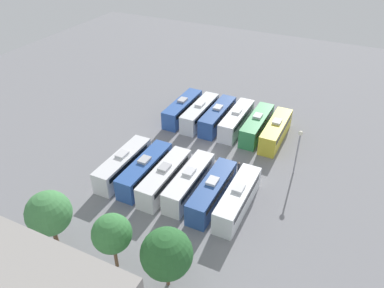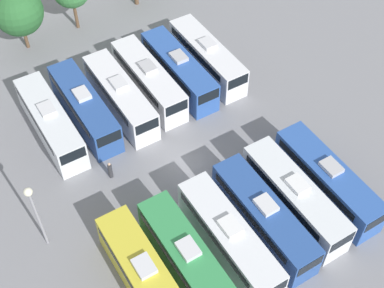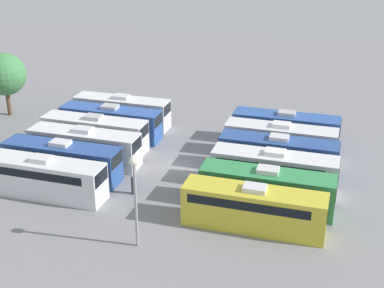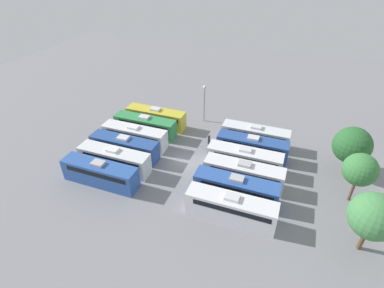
{
  "view_description": "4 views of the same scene",
  "coord_description": "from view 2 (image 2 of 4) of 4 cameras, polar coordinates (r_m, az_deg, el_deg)",
  "views": [
    {
      "loc": [
        -17.53,
        40.31,
        31.06
      ],
      "look_at": [
        1.62,
        0.97,
        1.94
      ],
      "focal_mm": 35.0,
      "sensor_mm": 36.0,
      "label": 1
    },
    {
      "loc": [
        -13.99,
        -24.08,
        34.4
      ],
      "look_at": [
        0.48,
        -0.52,
        2.56
      ],
      "focal_mm": 50.0,
      "sensor_mm": 36.0,
      "label": 2
    },
    {
      "loc": [
        -40.49,
        -13.63,
        20.68
      ],
      "look_at": [
        1.61,
        -0.82,
        1.64
      ],
      "focal_mm": 50.0,
      "sensor_mm": 36.0,
      "label": 3
    },
    {
      "loc": [
        31.53,
        13.05,
        25.88
      ],
      "look_at": [
        -1.0,
        0.82,
        2.67
      ],
      "focal_mm": 28.0,
      "sensor_mm": 36.0,
      "label": 4
    }
  ],
  "objects": [
    {
      "name": "bus_5",
      "position": [
        42.41,
        14.22,
        -3.65
      ],
      "size": [
        2.46,
        10.12,
        3.36
      ],
      "color": "#2D56A8",
      "rests_on": "ground_plane"
    },
    {
      "name": "bus_6",
      "position": [
        46.6,
        -14.87,
        2.31
      ],
      "size": [
        2.46,
        10.12,
        3.36
      ],
      "color": "silver",
      "rests_on": "ground_plane"
    },
    {
      "name": "ground_plane",
      "position": [
        44.26,
        -0.89,
        -1.99
      ],
      "size": [
        119.0,
        119.0,
        0.0
      ],
      "primitive_type": "plane",
      "color": "gray"
    },
    {
      "name": "bus_8",
      "position": [
        47.69,
        -7.67,
        5.12
      ],
      "size": [
        2.46,
        10.12,
        3.36
      ],
      "color": "silver",
      "rests_on": "ground_plane"
    },
    {
      "name": "bus_7",
      "position": [
        47.22,
        -11.4,
        3.93
      ],
      "size": [
        2.46,
        10.12,
        3.36
      ],
      "color": "#284C93",
      "rests_on": "ground_plane"
    },
    {
      "name": "light_pole",
      "position": [
        37.58,
        -16.51,
        -6.47
      ],
      "size": [
        0.6,
        0.6,
        6.62
      ],
      "color": "gray",
      "rests_on": "ground_plane"
    },
    {
      "name": "bus_1",
      "position": [
        37.35,
        -0.42,
        -12.24
      ],
      "size": [
        2.46,
        10.12,
        3.36
      ],
      "color": "#338C4C",
      "rests_on": "ground_plane"
    },
    {
      "name": "bus_4",
      "position": [
        40.88,
        10.85,
        -5.51
      ],
      "size": [
        2.46,
        10.12,
        3.36
      ],
      "color": "silver",
      "rests_on": "ground_plane"
    },
    {
      "name": "worker_person",
      "position": [
        43.24,
        -8.72,
        -2.8
      ],
      "size": [
        0.36,
        0.36,
        1.7
      ],
      "color": "#333338",
      "rests_on": "ground_plane"
    },
    {
      "name": "bus_3",
      "position": [
        39.5,
        7.65,
        -7.68
      ],
      "size": [
        2.46,
        10.12,
        3.36
      ],
      "color": "#284C93",
      "rests_on": "ground_plane"
    },
    {
      "name": "bus_10",
      "position": [
        49.86,
        -1.42,
        7.95
      ],
      "size": [
        2.46,
        10.12,
        3.36
      ],
      "color": "#2D56A8",
      "rests_on": "ground_plane"
    },
    {
      "name": "bus_0",
      "position": [
        36.88,
        -4.98,
        -13.94
      ],
      "size": [
        2.46,
        10.12,
        3.36
      ],
      "color": "gold",
      "rests_on": "ground_plane"
    },
    {
      "name": "bus_2",
      "position": [
        38.3,
        3.95,
        -9.94
      ],
      "size": [
        2.46,
        10.12,
        3.36
      ],
      "color": "silver",
      "rests_on": "ground_plane"
    },
    {
      "name": "tree_0",
      "position": [
        54.96,
        -18.08,
        13.32
      ],
      "size": [
        4.84,
        4.84,
        6.75
      ],
      "color": "brown",
      "rests_on": "ground_plane"
    },
    {
      "name": "bus_9",
      "position": [
        48.97,
        -4.67,
        6.87
      ],
      "size": [
        2.46,
        10.12,
        3.36
      ],
      "color": "silver",
      "rests_on": "ground_plane"
    },
    {
      "name": "bus_11",
      "position": [
        51.31,
        1.61,
        9.34
      ],
      "size": [
        2.46,
        10.12,
        3.36
      ],
      "color": "silver",
      "rests_on": "ground_plane"
    }
  ]
}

